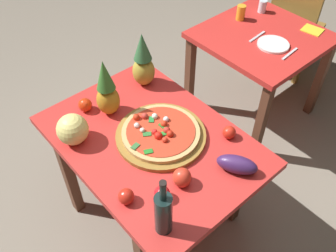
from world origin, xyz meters
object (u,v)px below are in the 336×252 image
background_table (260,48)px  tomato_by_bottle (85,105)px  dining_chair (294,26)px  pizza_board (161,135)px  napkin_folded (312,30)px  pizza (160,132)px  knife_utensil (290,54)px  fork_utensil (257,37)px  pineapple_left (143,63)px  eggplant (237,164)px  drinking_glass_juice (241,13)px  tomato_near_board (126,196)px  tomato_at_corner (229,132)px  drinking_glass_water (262,6)px  bell_pepper (182,178)px  tomato_beside_pepper (162,193)px  dinner_plate (273,44)px  display_table (152,150)px  pineapple_right (107,91)px  melon (73,129)px  wine_bottle (163,213)px

background_table → tomato_by_bottle: 1.40m
dining_chair → pizza_board: (0.40, -1.85, 0.25)m
pizza_board → napkin_folded: pizza_board is taller
pizza → knife_utensil: pizza is taller
background_table → fork_utensil: (-0.01, -0.06, 0.12)m
pineapple_left → eggplant: bearing=-5.7°
knife_utensil → tomato_by_bottle: bearing=-112.9°
drinking_glass_juice → fork_utensil: 0.27m
tomato_near_board → fork_utensil: tomato_near_board is taller
background_table → fork_utensil: 0.13m
tomato_at_corner → tomato_by_bottle: size_ratio=0.91×
dining_chair → napkin_folded: dining_chair is taller
tomato_at_corner → drinking_glass_water: 1.39m
pizza → drinking_glass_water: drinking_glass_water is taller
bell_pepper → fork_utensil: 1.39m
drinking_glass_water → tomato_at_corner: bearing=-58.3°
pizza → pineapple_left: (-0.41, 0.22, 0.11)m
tomato_beside_pepper → drinking_glass_juice: (-0.82, 1.48, 0.02)m
eggplant → napkin_folded: size_ratio=1.43×
dining_chair → dinner_plate: 0.79m
display_table → eggplant: size_ratio=5.75×
tomato_beside_pepper → dinner_plate: (-0.44, 1.39, -0.03)m
bell_pepper → tomato_by_bottle: size_ratio=1.28×
background_table → tomato_at_corner: size_ratio=11.85×
tomato_at_corner → drinking_glass_water: size_ratio=0.75×
pineapple_left → dinner_plate: bearing=74.0°
tomato_near_board → pizza: bearing=118.4°
napkin_folded → drinking_glass_juice: bearing=-148.3°
pineapple_right → dinner_plate: 1.26m
display_table → drinking_glass_water: size_ratio=12.25×
dining_chair → bell_pepper: dining_chair is taller
melon → eggplant: (0.69, 0.49, -0.04)m
pineapple_left → pineapple_right: pineapple_right is taller
tomato_near_board → background_table: bearing=106.8°
tomato_by_bottle → napkin_folded: bearing=77.9°
display_table → pizza: pizza is taller
pizza_board → pineapple_right: (-0.34, -0.09, 0.14)m
background_table → bell_pepper: size_ratio=8.44×
background_table → bell_pepper: 1.44m
tomato_beside_pepper → pineapple_right: bearing=166.6°
pineapple_right → drinking_glass_water: size_ratio=3.72×
tomato_at_corner → tomato_beside_pepper: tomato_beside_pepper is taller
wine_bottle → drinking_glass_water: 2.00m
eggplant → tomato_near_board: 0.55m
tomato_beside_pepper → tomato_near_board: (-0.09, -0.13, 0.00)m
background_table → display_table: bearing=-78.6°
tomato_at_corner → knife_utensil: bearing=105.4°
tomato_near_board → drinking_glass_juice: 1.77m
dinner_plate → bell_pepper: bearing=-70.9°
dining_chair → tomato_beside_pepper: size_ratio=11.53×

